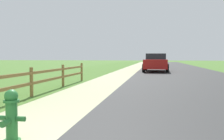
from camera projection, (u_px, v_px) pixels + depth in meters
ground_plane at (141, 68)px, 27.47m from camera, size 120.00×120.00×0.00m
road_asphalt at (172, 68)px, 28.83m from camera, size 7.00×66.00×0.01m
curb_concrete at (118, 67)px, 29.96m from camera, size 6.00×66.00×0.01m
grass_verge at (106, 67)px, 30.22m from camera, size 5.00×66.00×0.00m
fire_hydrant at (11, 115)px, 3.66m from camera, size 0.43×0.37×0.80m
rail_fence at (31, 79)px, 7.81m from camera, size 0.11×11.02×0.95m
parked_suv_red at (156, 62)px, 21.44m from camera, size 2.25×4.99×1.57m
parked_car_white at (155, 61)px, 30.34m from camera, size 2.05×4.76×1.62m
parked_car_silver at (159, 60)px, 39.75m from camera, size 2.08×4.37×1.54m
parked_car_beige at (158, 59)px, 47.27m from camera, size 2.01×4.33×1.60m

